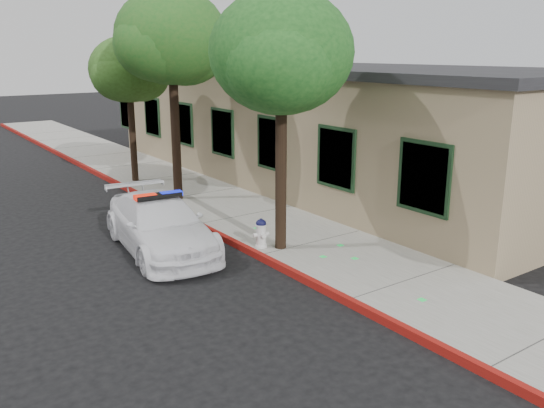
{
  "coord_description": "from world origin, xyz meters",
  "views": [
    {
      "loc": [
        -6.94,
        -7.26,
        4.74
      ],
      "look_at": [
        0.29,
        2.92,
        1.35
      ],
      "focal_mm": 37.41,
      "sensor_mm": 36.0,
      "label": 1
    }
  ],
  "objects_px": {
    "fire_hydrant": "(261,233)",
    "street_tree_mid": "(172,42)",
    "street_tree_near": "(282,58)",
    "street_tree_far": "(130,73)",
    "clapboard_building": "(317,123)",
    "police_car": "(160,224)"
  },
  "relations": [
    {
      "from": "street_tree_near",
      "to": "street_tree_mid",
      "type": "height_order",
      "value": "street_tree_mid"
    },
    {
      "from": "clapboard_building",
      "to": "fire_hydrant",
      "type": "distance_m",
      "value": 8.58
    },
    {
      "from": "police_car",
      "to": "street_tree_far",
      "type": "xyz_separation_m",
      "value": [
        2.29,
        7.09,
        3.33
      ]
    },
    {
      "from": "clapboard_building",
      "to": "police_car",
      "type": "relative_size",
      "value": 4.39
    },
    {
      "from": "street_tree_near",
      "to": "clapboard_building",
      "type": "bearing_deg",
      "value": 44.47
    },
    {
      "from": "clapboard_building",
      "to": "street_tree_near",
      "type": "relative_size",
      "value": 3.52
    },
    {
      "from": "street_tree_mid",
      "to": "fire_hydrant",
      "type": "bearing_deg",
      "value": -95.08
    },
    {
      "from": "street_tree_far",
      "to": "street_tree_near",
      "type": "bearing_deg",
      "value": -90.1
    },
    {
      "from": "street_tree_mid",
      "to": "street_tree_far",
      "type": "xyz_separation_m",
      "value": [
        -0.1,
        3.23,
        -1.0
      ]
    },
    {
      "from": "clapboard_building",
      "to": "street_tree_near",
      "type": "height_order",
      "value": "street_tree_near"
    },
    {
      "from": "street_tree_near",
      "to": "police_car",
      "type": "bearing_deg",
      "value": 140.28
    },
    {
      "from": "street_tree_near",
      "to": "street_tree_mid",
      "type": "xyz_separation_m",
      "value": [
        0.12,
        5.75,
        0.42
      ]
    },
    {
      "from": "street_tree_mid",
      "to": "street_tree_far",
      "type": "bearing_deg",
      "value": 91.82
    },
    {
      "from": "fire_hydrant",
      "to": "street_tree_near",
      "type": "relative_size",
      "value": 0.12
    },
    {
      "from": "police_car",
      "to": "street_tree_mid",
      "type": "distance_m",
      "value": 6.28
    },
    {
      "from": "fire_hydrant",
      "to": "street_tree_mid",
      "type": "height_order",
      "value": "street_tree_mid"
    },
    {
      "from": "police_car",
      "to": "street_tree_mid",
      "type": "height_order",
      "value": "street_tree_mid"
    },
    {
      "from": "police_car",
      "to": "fire_hydrant",
      "type": "height_order",
      "value": "police_car"
    },
    {
      "from": "street_tree_mid",
      "to": "street_tree_near",
      "type": "bearing_deg",
      "value": -91.18
    },
    {
      "from": "fire_hydrant",
      "to": "police_car",
      "type": "bearing_deg",
      "value": 152.42
    },
    {
      "from": "street_tree_near",
      "to": "street_tree_far",
      "type": "xyz_separation_m",
      "value": [
        0.02,
        8.98,
        -0.58
      ]
    },
    {
      "from": "fire_hydrant",
      "to": "street_tree_near",
      "type": "height_order",
      "value": "street_tree_near"
    }
  ]
}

